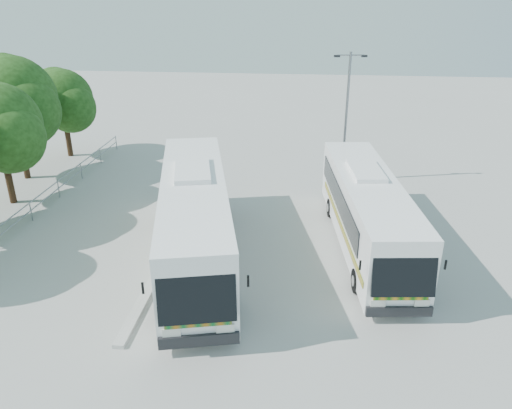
# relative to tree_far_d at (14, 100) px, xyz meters

# --- Properties ---
(ground) EXTENTS (100.00, 100.00, 0.00)m
(ground) POSITION_rel_tree_far_d_xyz_m (13.31, -8.80, -4.82)
(ground) COLOR #A1A19C
(ground) RESTS_ON ground
(kerb_divider) EXTENTS (0.40, 16.00, 0.15)m
(kerb_divider) POSITION_rel_tree_far_d_xyz_m (11.01, -6.80, -4.74)
(kerb_divider) COLOR #B2B2AD
(kerb_divider) RESTS_ON ground
(railing) EXTENTS (0.06, 22.00, 1.00)m
(railing) POSITION_rel_tree_far_d_xyz_m (3.31, -4.80, -4.08)
(railing) COLOR gray
(railing) RESTS_ON ground
(tree_far_d) EXTENTS (5.62, 5.30, 7.33)m
(tree_far_d) POSITION_rel_tree_far_d_xyz_m (0.00, 0.00, 0.00)
(tree_far_d) COLOR #382314
(tree_far_d) RESTS_ON ground
(tree_far_e) EXTENTS (4.54, 4.28, 5.92)m
(tree_far_e) POSITION_rel_tree_far_d_xyz_m (0.68, 4.50, -0.93)
(tree_far_e) COLOR #382314
(tree_far_e) RESTS_ON ground
(coach_main) EXTENTS (5.33, 13.05, 3.55)m
(coach_main) POSITION_rel_tree_far_d_xyz_m (12.32, -8.65, -2.87)
(coach_main) COLOR white
(coach_main) RESTS_ON ground
(coach_adjacent) EXTENTS (3.56, 11.73, 3.20)m
(coach_adjacent) POSITION_rel_tree_far_d_xyz_m (19.65, -6.88, -3.06)
(coach_adjacent) COLOR white
(coach_adjacent) RESTS_ON ground
(lamppost) EXTENTS (1.84, 0.39, 7.53)m
(lamppost) POSITION_rel_tree_far_d_xyz_m (19.12, 1.49, -0.66)
(lamppost) COLOR gray
(lamppost) RESTS_ON ground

